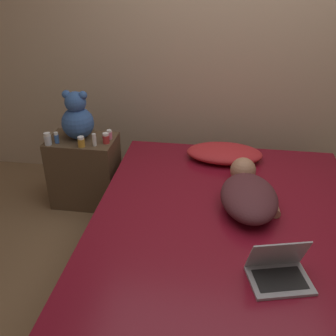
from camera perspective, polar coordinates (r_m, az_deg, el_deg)
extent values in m
plane|color=brown|center=(2.80, 7.99, -14.86)|extent=(12.00, 12.00, 0.00)
cube|color=tan|center=(3.41, 10.10, 18.06)|extent=(8.00, 0.06, 2.60)
cube|color=#4C331E|center=(2.72, 8.16, -13.09)|extent=(1.73, 2.10, 0.23)
cube|color=maroon|center=(2.57, 8.52, -9.26)|extent=(1.69, 2.06, 0.23)
cube|color=brown|center=(3.39, -11.95, -0.40)|extent=(0.54, 0.37, 0.59)
ellipsoid|color=red|center=(3.15, 8.18, 2.14)|extent=(0.60, 0.35, 0.11)
ellipsoid|color=#4C2328|center=(2.55, 11.67, -4.20)|extent=(0.40, 0.57, 0.18)
sphere|color=#A87556|center=(2.85, 10.83, -0.32)|extent=(0.18, 0.18, 0.18)
cylinder|color=#A87556|center=(2.64, 14.95, -5.01)|extent=(0.08, 0.25, 0.06)
cube|color=#9E9EA3|center=(2.13, 15.87, -15.44)|extent=(0.35, 0.29, 0.02)
cube|color=black|center=(2.13, 15.91, -15.25)|extent=(0.28, 0.22, 0.00)
cube|color=#9E9EA3|center=(2.10, 15.62, -11.98)|extent=(0.31, 0.16, 0.21)
cube|color=black|center=(2.10, 15.62, -11.98)|extent=(0.28, 0.14, 0.18)
sphere|color=#335693|center=(3.23, -12.95, 6.39)|extent=(0.26, 0.26, 0.26)
sphere|color=#335693|center=(3.16, -13.30, 9.29)|extent=(0.17, 0.17, 0.17)
sphere|color=#335693|center=(3.17, -14.57, 10.29)|extent=(0.07, 0.07, 0.07)
sphere|color=#335693|center=(3.12, -12.26, 10.28)|extent=(0.07, 0.07, 0.07)
cylinder|color=gold|center=(3.11, -12.47, 3.60)|extent=(0.05, 0.05, 0.06)
cylinder|color=white|center=(3.09, -12.55, 4.29)|extent=(0.05, 0.05, 0.02)
cylinder|color=white|center=(3.10, -10.63, 3.88)|extent=(0.03, 0.03, 0.08)
cylinder|color=white|center=(3.08, -10.72, 4.71)|extent=(0.03, 0.03, 0.02)
cylinder|color=pink|center=(3.20, -8.50, 4.71)|extent=(0.04, 0.04, 0.06)
cylinder|color=white|center=(3.19, -8.54, 5.32)|extent=(0.04, 0.04, 0.02)
cylinder|color=#3866B2|center=(3.22, -15.86, 4.11)|extent=(0.04, 0.04, 0.07)
cylinder|color=white|center=(3.20, -15.97, 4.84)|extent=(0.03, 0.03, 0.02)
cylinder|color=#B72D2D|center=(3.13, -8.98, 4.16)|extent=(0.05, 0.05, 0.07)
cylinder|color=white|center=(3.11, -9.04, 4.87)|extent=(0.05, 0.05, 0.02)
cylinder|color=silver|center=(3.20, -17.05, 3.89)|extent=(0.06, 0.06, 0.08)
cylinder|color=white|center=(3.18, -17.18, 4.69)|extent=(0.05, 0.05, 0.02)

